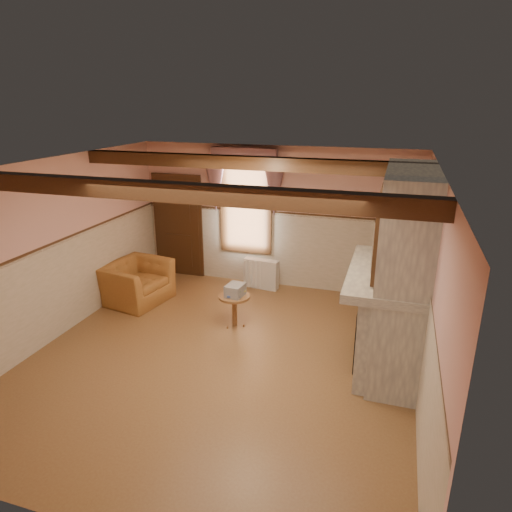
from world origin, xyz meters
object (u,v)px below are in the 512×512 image
(armchair, at_px, (136,282))
(oil_lamp, at_px, (391,246))
(side_table, at_px, (235,311))
(radiator, at_px, (261,274))
(mantel_clock, at_px, (391,250))
(bowl, at_px, (389,266))

(armchair, bearing_deg, oil_lamp, -81.08)
(side_table, relative_size, radiator, 0.79)
(side_table, xyz_separation_m, mantel_clock, (2.40, 0.19, 1.25))
(armchair, height_order, radiator, armchair)
(bowl, bearing_deg, oil_lamp, 90.00)
(side_table, distance_m, bowl, 2.70)
(oil_lamp, bearing_deg, mantel_clock, -90.00)
(oil_lamp, bearing_deg, armchair, 178.45)
(side_table, distance_m, mantel_clock, 2.71)
(side_table, xyz_separation_m, oil_lamp, (2.40, 0.27, 1.29))
(armchair, height_order, bowl, bowl)
(side_table, bearing_deg, mantel_clock, 4.56)
(oil_lamp, bearing_deg, side_table, -173.57)
(side_table, bearing_deg, armchair, 169.45)
(armchair, distance_m, mantel_clock, 4.64)
(bowl, bearing_deg, radiator, 140.09)
(armchair, xyz_separation_m, radiator, (2.06, 1.30, -0.07))
(armchair, relative_size, bowl, 3.08)
(bowl, bearing_deg, mantel_clock, 90.00)
(radiator, bearing_deg, side_table, -82.36)
(side_table, distance_m, oil_lamp, 2.73)
(armchair, distance_m, radiator, 2.43)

